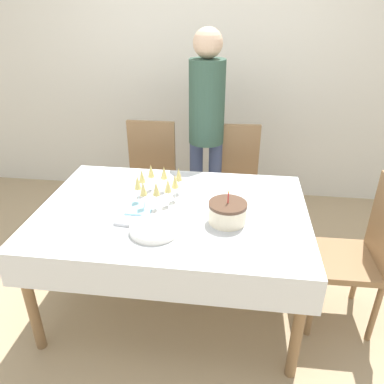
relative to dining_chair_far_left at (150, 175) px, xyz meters
The scene contains 13 objects.
ground_plane 1.08m from the dining_chair_far_left, 67.96° to the right, with size 12.00×12.00×0.00m, color tan.
wall_back 1.24m from the dining_chair_far_left, 67.58° to the left, with size 8.00×0.05×2.70m.
dining_table 0.95m from the dining_chair_far_left, 67.96° to the right, with size 1.60×1.11×0.73m.
dining_chair_far_left is the anchor object (origin of this frame).
dining_chair_far_right 0.70m from the dining_chair_far_left, ahead, with size 0.44×0.44×0.96m.
dining_chair_right_end 1.72m from the dining_chair_far_left, 30.64° to the right, with size 0.43×0.43×0.96m.
birthday_cake 1.22m from the dining_chair_far_left, 55.05° to the right, with size 0.22×0.22×0.19m.
champagne_tray 0.86m from the dining_chair_far_left, 72.15° to the right, with size 0.38×0.38×0.18m.
plate_stack_main 1.19m from the dining_chair_far_left, 75.14° to the right, with size 0.27×0.27×0.03m.
cake_knife 1.43m from the dining_chair_far_left, 58.36° to the right, with size 0.30×0.08×0.00m.
fork_pile 1.11m from the dining_chair_far_left, 82.30° to the right, with size 0.17×0.08×0.02m.
napkin_pile 0.95m from the dining_chair_far_left, 79.95° to the right, with size 0.15×0.15×0.01m.
person_standing 0.68m from the dining_chair_far_left, 10.89° to the left, with size 0.28×0.28×1.68m.
Camera 1 is at (0.37, -1.92, 1.85)m, focal length 35.00 mm.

